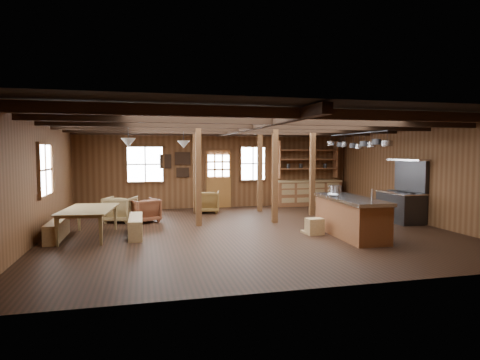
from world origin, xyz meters
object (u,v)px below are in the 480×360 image
object	(u,v)px
kitchen_island	(350,216)
dining_table	(91,223)
armchair_a	(144,210)
commercial_range	(402,201)
armchair_b	(207,202)
armchair_c	(120,209)

from	to	relation	value
kitchen_island	dining_table	distance (m)	6.21
kitchen_island	armchair_a	distance (m)	5.76
dining_table	commercial_range	bearing A→B (deg)	-82.90
dining_table	armchair_b	distance (m)	4.61
dining_table	armchair_c	world-z (taller)	armchair_c
commercial_range	dining_table	world-z (taller)	commercial_range
kitchen_island	dining_table	xyz separation A→B (m)	(-6.07, 1.31, -0.13)
armchair_a	armchair_b	size ratio (longest dim) A/B	0.93
dining_table	armchair_a	world-z (taller)	dining_table
kitchen_island	commercial_range	distance (m)	2.89
armchair_c	dining_table	bearing A→B (deg)	93.90
armchair_a	armchair_c	world-z (taller)	armchair_c
commercial_range	armchair_a	world-z (taller)	commercial_range
dining_table	armchair_c	xyz separation A→B (m)	(0.56, 2.04, 0.02)
armchair_a	armchair_b	bearing A→B (deg)	-172.16
commercial_range	armchair_c	xyz separation A→B (m)	(-7.99, 1.87, -0.23)
armchair_b	armchair_c	world-z (taller)	armchair_c
armchair_a	armchair_c	bearing A→B (deg)	-42.12
kitchen_island	armchair_a	xyz separation A→B (m)	(-4.82, 3.15, -0.14)
kitchen_island	armchair_a	size ratio (longest dim) A/B	3.39
armchair_b	armchair_c	size ratio (longest dim) A/B	0.99
armchair_a	dining_table	bearing A→B (deg)	30.03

